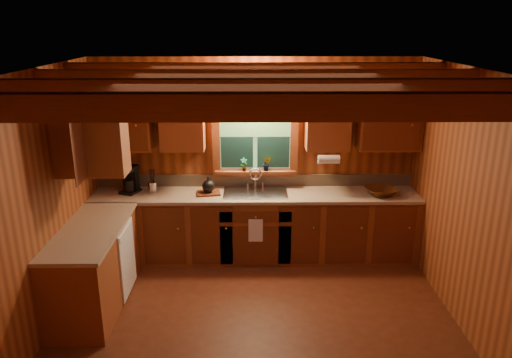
{
  "coord_description": "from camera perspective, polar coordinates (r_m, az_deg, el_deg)",
  "views": [
    {
      "loc": [
        -0.05,
        -4.35,
        3.02
      ],
      "look_at": [
        0.0,
        0.8,
        1.35
      ],
      "focal_mm": 34.26,
      "sensor_mm": 36.0,
      "label": 1
    }
  ],
  "objects": [
    {
      "name": "ceiling_beams",
      "position": [
        4.38,
        0.11,
        11.03
      ],
      "size": [
        4.2,
        2.54,
        0.18
      ],
      "color": "brown",
      "rests_on": "room"
    },
    {
      "name": "upper_cabinets",
      "position": [
        5.91,
        -5.58,
        6.37
      ],
      "size": [
        4.19,
        1.77,
        0.78
      ],
      "color": "brown",
      "rests_on": "room"
    },
    {
      "name": "window",
      "position": [
        6.39,
        -0.1,
        4.48
      ],
      "size": [
        1.12,
        0.08,
        1.0
      ],
      "color": "brown",
      "rests_on": "room"
    },
    {
      "name": "paper_towel_roll",
      "position": [
        6.18,
        8.5,
        2.29
      ],
      "size": [
        0.27,
        0.11,
        0.11
      ],
      "primitive_type": "cylinder",
      "rotation": [
        0.0,
        1.57,
        0.0
      ],
      "color": "white",
      "rests_on": "upper_cabinets"
    },
    {
      "name": "window_sill",
      "position": [
        6.45,
        -0.09,
        0.85
      ],
      "size": [
        1.06,
        0.14,
        0.04
      ],
      "primitive_type": "cube",
      "color": "brown",
      "rests_on": "room"
    },
    {
      "name": "cutting_board",
      "position": [
        6.3,
        -5.58,
        -1.64
      ],
      "size": [
        0.33,
        0.26,
        0.03
      ],
      "primitive_type": "cube",
      "rotation": [
        0.0,
        0.0,
        0.16
      ],
      "color": "#592613",
      "rests_on": "countertop"
    },
    {
      "name": "wicker_basket",
      "position": [
        6.43,
        14.36,
        -1.41
      ],
      "size": [
        0.45,
        0.45,
        0.1
      ],
      "primitive_type": "imported",
      "rotation": [
        0.0,
        0.0,
        0.19
      ],
      "color": "#48230C",
      "rests_on": "countertop"
    },
    {
      "name": "potted_plant_right",
      "position": [
        6.41,
        1.27,
        1.81
      ],
      "size": [
        0.13,
        0.12,
        0.19
      ],
      "primitive_type": "imported",
      "rotation": [
        0.0,
        0.0,
        -0.39
      ],
      "color": "#592613",
      "rests_on": "window_sill"
    },
    {
      "name": "potted_plant_left",
      "position": [
        6.39,
        -1.42,
        1.71
      ],
      "size": [
        0.11,
        0.09,
        0.18
      ],
      "primitive_type": "imported",
      "rotation": [
        0.0,
        0.0,
        0.26
      ],
      "color": "#592613",
      "rests_on": "window_sill"
    },
    {
      "name": "dishwasher_panel",
      "position": [
        5.83,
        -14.78,
        -9.05
      ],
      "size": [
        0.02,
        0.6,
        0.8
      ],
      "primitive_type": "cube",
      "color": "white",
      "rests_on": "base_cabinets"
    },
    {
      "name": "wall_sconce",
      "position": [
        6.15,
        -0.09,
        9.98
      ],
      "size": [
        0.45,
        0.21,
        0.17
      ],
      "color": "black",
      "rests_on": "room"
    },
    {
      "name": "backsplash",
      "position": [
        6.56,
        -0.1,
        -0.15
      ],
      "size": [
        4.2,
        0.02,
        0.16
      ],
      "primitive_type": "cube",
      "color": "tan",
      "rests_on": "room"
    },
    {
      "name": "coffee_maker",
      "position": [
        6.51,
        -14.5,
        0.0
      ],
      "size": [
        0.2,
        0.25,
        0.35
      ],
      "rotation": [
        0.0,
        0.0,
        -0.35
      ],
      "color": "black",
      "rests_on": "countertop"
    },
    {
      "name": "sink",
      "position": [
        6.33,
        -0.08,
        -2.02
      ],
      "size": [
        0.82,
        0.48,
        0.43
      ],
      "color": "silver",
      "rests_on": "countertop"
    },
    {
      "name": "dish_towel",
      "position": [
        6.14,
        -0.05,
        -6.04
      ],
      "size": [
        0.18,
        0.01,
        0.3
      ],
      "primitive_type": "cube",
      "color": "white",
      "rests_on": "base_cabinets"
    },
    {
      "name": "base_cabinets",
      "position": [
        6.21,
        -4.64,
        -6.73
      ],
      "size": [
        4.2,
        2.22,
        0.86
      ],
      "color": "brown",
      "rests_on": "ground"
    },
    {
      "name": "teakettle",
      "position": [
        6.27,
        -5.6,
        -0.84
      ],
      "size": [
        0.16,
        0.16,
        0.2
      ],
      "rotation": [
        0.0,
        0.0,
        0.06
      ],
      "color": "black",
      "rests_on": "cutting_board"
    },
    {
      "name": "countertop",
      "position": [
        6.04,
        -4.61,
        -2.82
      ],
      "size": [
        4.2,
        2.24,
        0.04
      ],
      "color": "tan",
      "rests_on": "base_cabinets"
    },
    {
      "name": "room",
      "position": [
        4.67,
        0.1,
        -3.61
      ],
      "size": [
        4.2,
        4.2,
        4.2
      ],
      "color": "#542614",
      "rests_on": "ground"
    },
    {
      "name": "utensil_crock",
      "position": [
        6.46,
        -11.99,
        -0.87
      ],
      "size": [
        0.11,
        0.11,
        0.31
      ],
      "rotation": [
        0.0,
        0.0,
        -0.13
      ],
      "color": "silver",
      "rests_on": "countertop"
    }
  ]
}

